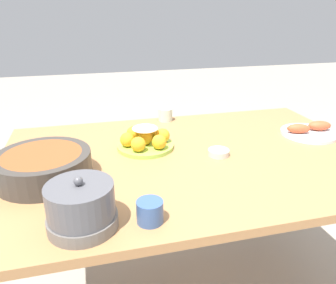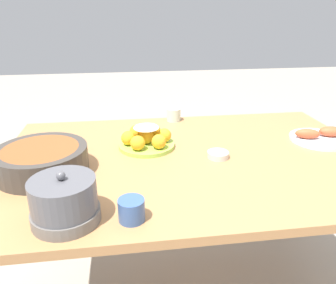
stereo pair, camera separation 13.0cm
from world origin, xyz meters
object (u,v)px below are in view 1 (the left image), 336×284
at_px(seafood_platter, 309,131).
at_px(cup_near, 166,115).
at_px(serving_bowl, 44,165).
at_px(sauce_bowl, 219,152).
at_px(warming_pot, 81,207).
at_px(dining_table, 191,175).
at_px(cake_plate, 145,140).
at_px(cup_far, 150,212).

distance_m(seafood_platter, cup_near, 0.68).
bearing_deg(serving_bowl, cup_near, -137.81).
height_order(sauce_bowl, warming_pot, warming_pot).
bearing_deg(dining_table, warming_pot, 41.03).
bearing_deg(warming_pot, serving_bowl, -68.09).
bearing_deg(cup_near, sauce_bowl, 101.76).
relative_size(dining_table, warming_pot, 7.90).
bearing_deg(sauce_bowl, cup_near, -78.24).
relative_size(sauce_bowl, warming_pot, 0.44).
bearing_deg(cup_near, seafood_platter, 148.72).
xyz_separation_m(seafood_platter, cup_near, (0.58, -0.35, 0.01)).
bearing_deg(cake_plate, sauce_bowl, 151.57).
relative_size(cake_plate, sauce_bowl, 2.81).
bearing_deg(dining_table, serving_bowl, 6.57).
bearing_deg(warming_pot, dining_table, -138.97).
relative_size(seafood_platter, cup_far, 3.36).
height_order(dining_table, cup_far, cup_far).
relative_size(sauce_bowl, cup_near, 1.18).
bearing_deg(seafood_platter, dining_table, 7.70).
xyz_separation_m(serving_bowl, sauce_bowl, (-0.64, -0.03, -0.04)).
xyz_separation_m(dining_table, cup_near, (-0.00, -0.43, 0.12)).
distance_m(sauce_bowl, cup_far, 0.49).
bearing_deg(cake_plate, dining_table, 145.26).
bearing_deg(cup_near, warming_pot, 61.98).
xyz_separation_m(sauce_bowl, warming_pot, (0.52, 0.33, 0.05)).
bearing_deg(cup_near, cake_plate, 62.26).
distance_m(sauce_bowl, cup_near, 0.47).
bearing_deg(sauce_bowl, seafood_platter, -167.30).
distance_m(cake_plate, warming_pot, 0.54).
bearing_deg(serving_bowl, sauce_bowl, -177.12).
distance_m(serving_bowl, sauce_bowl, 0.64).
xyz_separation_m(dining_table, cake_plate, (0.16, -0.11, 0.13)).
height_order(dining_table, cake_plate, cake_plate).
distance_m(dining_table, cup_near, 0.45).
bearing_deg(cup_far, serving_bowl, -47.39).
bearing_deg(cake_plate, serving_bowl, 24.89).
relative_size(dining_table, cake_plate, 6.31).
height_order(cup_near, cup_far, same).
bearing_deg(dining_table, sauce_bowl, 163.48).
xyz_separation_m(cup_near, cup_far, (0.25, 0.82, -0.00)).
bearing_deg(cake_plate, cup_far, 80.86).
xyz_separation_m(cake_plate, sauce_bowl, (-0.26, 0.14, -0.02)).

